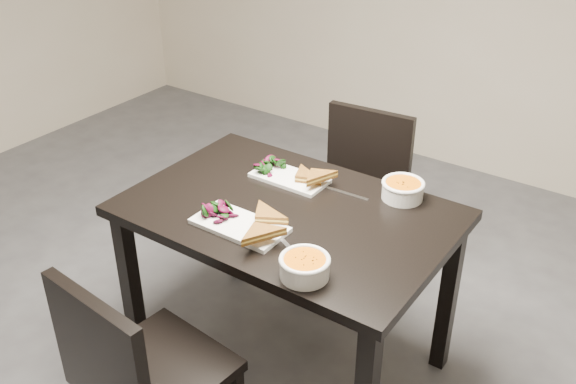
% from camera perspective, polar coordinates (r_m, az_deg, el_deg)
% --- Properties ---
extents(table, '(1.20, 0.80, 0.75)m').
position_cam_1_polar(table, '(2.45, -0.00, -3.43)').
color(table, black).
rests_on(table, ground).
extents(chair_near, '(0.46, 0.46, 0.85)m').
position_cam_1_polar(chair_near, '(2.17, -13.23, -15.22)').
color(chair_near, black).
rests_on(chair_near, ground).
extents(chair_far, '(0.45, 0.45, 0.85)m').
position_cam_1_polar(chair_far, '(3.07, 6.14, 0.21)').
color(chair_far, black).
rests_on(chair_far, ground).
extents(plate_near, '(0.34, 0.17, 0.02)m').
position_cam_1_polar(plate_near, '(2.29, -4.29, -2.97)').
color(plate_near, white).
rests_on(plate_near, table).
extents(sandwich_near, '(0.21, 0.19, 0.05)m').
position_cam_1_polar(sandwich_near, '(2.24, -2.79, -2.54)').
color(sandwich_near, '#935E1F').
rests_on(sandwich_near, plate_near).
extents(salad_near, '(0.11, 0.10, 0.05)m').
position_cam_1_polar(salad_near, '(2.33, -6.25, -1.54)').
color(salad_near, black).
rests_on(salad_near, plate_near).
extents(soup_bowl_near, '(0.16, 0.16, 0.07)m').
position_cam_1_polar(soup_bowl_near, '(2.03, 1.48, -6.53)').
color(soup_bowl_near, white).
rests_on(soup_bowl_near, table).
extents(cutlery_near, '(0.17, 0.10, 0.00)m').
position_cam_1_polar(cutlery_near, '(2.18, 0.20, -5.01)').
color(cutlery_near, silver).
rests_on(cutlery_near, table).
extents(plate_far, '(0.31, 0.15, 0.02)m').
position_cam_1_polar(plate_far, '(2.59, 0.14, 1.24)').
color(plate_far, white).
rests_on(plate_far, table).
extents(sandwich_far, '(0.18, 0.16, 0.05)m').
position_cam_1_polar(sandwich_far, '(2.53, 1.16, 1.36)').
color(sandwich_far, '#935E1F').
rests_on(sandwich_far, plate_far).
extents(salad_far, '(0.10, 0.09, 0.04)m').
position_cam_1_polar(salad_far, '(2.62, -1.66, 2.39)').
color(salad_far, black).
rests_on(salad_far, plate_far).
extents(soup_bowl_far, '(0.16, 0.16, 0.07)m').
position_cam_1_polar(soup_bowl_far, '(2.48, 10.10, 0.28)').
color(soup_bowl_far, white).
rests_on(soup_bowl_far, table).
extents(cutlery_far, '(0.18, 0.02, 0.00)m').
position_cam_1_polar(cutlery_far, '(2.50, 5.23, -0.15)').
color(cutlery_far, silver).
rests_on(cutlery_far, table).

